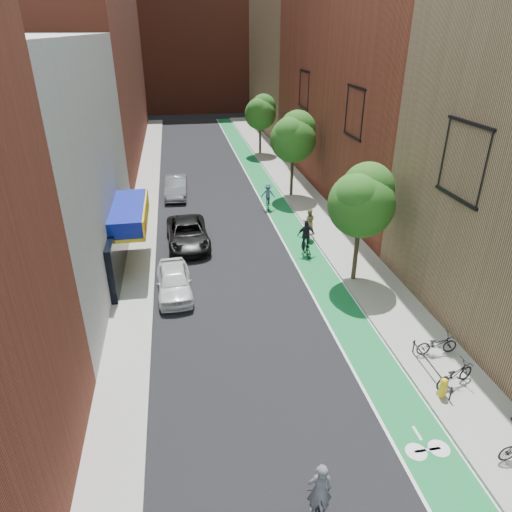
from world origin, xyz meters
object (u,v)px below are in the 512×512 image
cyclist_lane_near (309,227)px  parked_car_white (174,281)px  parked_car_black (188,234)px  cyclist_lane_far (268,198)px  cyclist_lane_mid (306,242)px  parked_car_silver (176,187)px  fire_hydrant (443,387)px  cyclist_lead (319,504)px

cyclist_lane_near → parked_car_white: bearing=44.3°
parked_car_black → cyclist_lane_far: bearing=38.6°
parked_car_black → cyclist_lane_far: (6.20, 5.37, 0.14)m
cyclist_lane_mid → cyclist_lane_far: bearing=-85.3°
cyclist_lane_near → cyclist_lane_far: cyclist_lane_near is taller
parked_car_black → parked_car_silver: parked_car_silver is taller
fire_hydrant → cyclist_lane_near: bearing=93.6°
cyclist_lead → cyclist_lane_mid: cyclist_lead is taller
cyclist_lane_mid → fire_hydrant: bearing=97.2°
parked_car_black → cyclist_lane_mid: bearing=-23.0°
cyclist_lane_mid → fire_hydrant: size_ratio=2.68×
parked_car_black → cyclist_lane_mid: size_ratio=2.49×
parked_car_black → parked_car_silver: size_ratio=1.13×
cyclist_lane_far → fire_hydrant: 20.67m
parked_car_white → parked_car_silver: 15.39m
parked_car_black → cyclist_lead: cyclist_lead is taller
parked_car_silver → cyclist_lead: cyclist_lead is taller
parked_car_black → fire_hydrant: (8.62, -15.16, -0.17)m
cyclist_lane_mid → parked_car_black: bearing=-21.2°
parked_car_silver → parked_car_black: bearing=-83.7°
cyclist_lane_far → parked_car_silver: bearing=-20.0°
cyclist_lane_mid → cyclist_lead: bearing=75.2°
parked_car_white → parked_car_black: (0.93, 5.88, 0.03)m
parked_car_black → cyclist_lead: size_ratio=2.44×
parked_car_black → cyclist_lead: bearing=-84.0°
parked_car_silver → cyclist_lane_near: (8.25, -9.99, 0.08)m
parked_car_white → cyclist_lane_far: 13.32m
cyclist_lead → fire_hydrant: cyclist_lead is taller
fire_hydrant → cyclist_lane_mid: bearing=97.7°
parked_car_white → cyclist_lane_near: 10.17m
parked_car_black → cyclist_lane_far: size_ratio=2.74×
parked_car_white → parked_car_black: 5.95m
parked_car_black → cyclist_lane_near: size_ratio=2.64×
parked_car_black → fire_hydrant: parked_car_black is taller
cyclist_lane_far → fire_hydrant: bearing=108.2°
cyclist_lead → fire_hydrant: (5.85, 3.75, -0.21)m
parked_car_white → cyclist_lead: 13.54m
cyclist_lane_far → cyclist_lead: bearing=93.4°
cyclist_lead → fire_hydrant: size_ratio=2.74×
parked_car_black → cyclist_lead: 19.11m
cyclist_lane_near → parked_car_silver: bearing=-38.2°
parked_car_black → cyclist_lane_far: 8.20m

